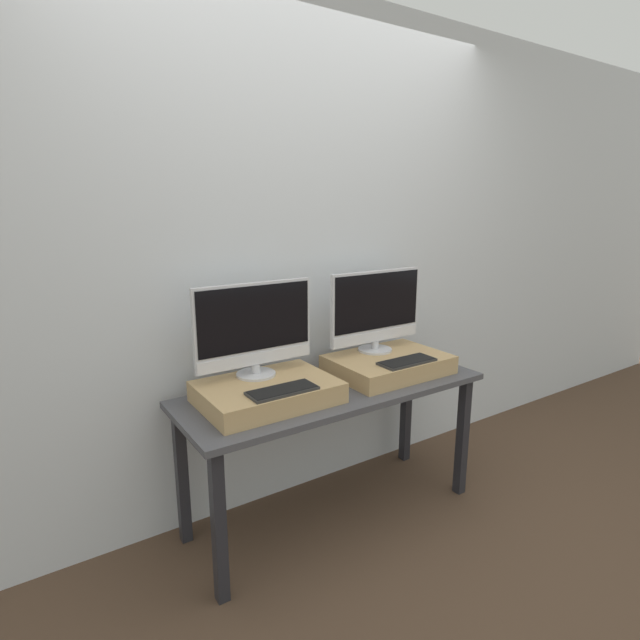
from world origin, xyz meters
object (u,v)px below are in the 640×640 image
at_px(monitor_right, 376,310).
at_px(keyboard_left, 282,390).
at_px(keyboard_right, 407,361).
at_px(monitor_left, 255,328).

bearing_deg(monitor_right, keyboard_left, -160.79).
bearing_deg(keyboard_right, monitor_left, 160.79).
relative_size(keyboard_left, keyboard_right, 1.00).
xyz_separation_m(keyboard_left, monitor_right, (0.72, 0.25, 0.22)).
relative_size(monitor_left, keyboard_right, 1.91).
distance_m(keyboard_left, keyboard_right, 0.72).
height_order(monitor_left, monitor_right, same).
height_order(monitor_left, keyboard_right, monitor_left).
xyz_separation_m(monitor_left, keyboard_right, (0.72, -0.25, -0.22)).
height_order(monitor_right, keyboard_right, monitor_right).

